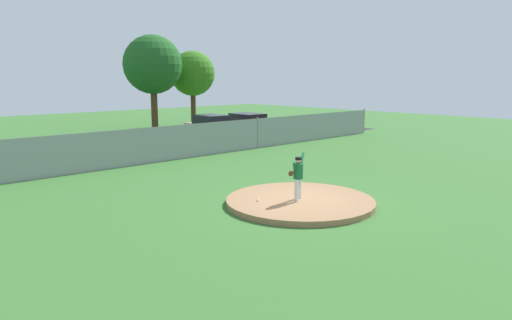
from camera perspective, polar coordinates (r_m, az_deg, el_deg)
The scene contains 10 objects.
ground_plane at distance 19.73m, azimuth -7.66°, elevation -2.04°, with size 80.00×80.00×0.00m, color #386B2D.
asphalt_strip at distance 27.00m, azimuth -18.20°, elevation 0.84°, with size 44.00×7.00×0.01m, color #2B2B2D.
pitchers_mound at distance 15.34m, azimuth 5.52°, elevation -5.18°, with size 4.94×4.94×0.18m, color #99704C.
pitcher_youth at distance 14.96m, azimuth 5.26°, elevation -1.72°, with size 0.79×0.35×1.55m.
baseball at distance 14.95m, azimuth 0.22°, elevation -5.03°, with size 0.07×0.07×0.07m, color white.
chainlink_fence at distance 22.90m, azimuth -13.54°, elevation 1.73°, with size 37.31×0.07×1.88m.
parked_car_champagne at distance 31.15m, azimuth -5.61°, elevation 3.99°, with size 1.95×4.11×1.71m.
parked_car_red at distance 32.57m, azimuth -1.06°, elevation 4.28°, with size 2.08×4.29×1.69m.
tree_bushy_near at distance 37.60m, azimuth -12.78°, elevation 11.51°, with size 4.62×4.62×7.52m.
tree_leaning_west at distance 40.66m, azimuth -7.93°, elevation 10.62°, with size 3.87×3.87×6.49m.
Camera 1 is at (-11.13, -9.75, 4.14)m, focal length 32.03 mm.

